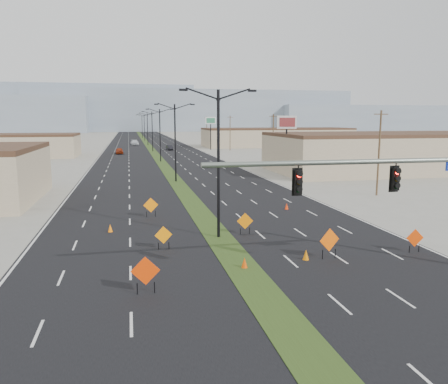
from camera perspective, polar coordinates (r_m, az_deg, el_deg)
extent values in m
plane|color=gray|center=(19.43, 6.63, -15.15)|extent=(600.00, 600.00, 0.00)
cube|color=black|center=(117.11, -9.39, 5.40)|extent=(25.00, 400.00, 0.02)
cube|color=#2D4016|center=(117.11, -9.39, 5.40)|extent=(2.00, 400.00, 0.04)
cube|color=tan|center=(105.16, -26.74, 5.30)|extent=(30.00, 14.00, 4.50)
cube|color=tan|center=(73.62, 20.64, 4.73)|extent=(36.00, 18.00, 5.50)
cube|color=tan|center=(134.17, 6.90, 7.03)|extent=(44.00, 16.00, 5.00)
cube|color=gray|center=(320.04, -4.06, 10.52)|extent=(220.00, 50.00, 28.00)
cube|color=gray|center=(358.59, 19.24, 9.11)|extent=(160.00, 50.00, 18.00)
cube|color=gray|center=(337.64, -16.61, 10.44)|extent=(140.00, 50.00, 32.00)
cylinder|color=slate|center=(21.79, 18.30, 3.80)|extent=(16.00, 0.24, 0.24)
cube|color=black|center=(20.35, 9.64, 1.28)|extent=(0.50, 0.28, 1.30)
sphere|color=#FF0C05|center=(20.15, 9.83, 2.20)|extent=(0.22, 0.22, 0.22)
cube|color=black|center=(22.68, 21.45, 1.59)|extent=(0.50, 0.28, 1.30)
sphere|color=#FF0C05|center=(22.50, 21.73, 2.41)|extent=(0.22, 0.22, 0.22)
cylinder|color=black|center=(29.43, -0.73, 3.48)|extent=(0.20, 0.20, 10.00)
cube|color=black|center=(28.96, -5.34, 13.15)|extent=(0.55, 0.24, 0.14)
cube|color=black|center=(29.87, 3.69, 13.06)|extent=(0.55, 0.24, 0.14)
cylinder|color=black|center=(57.06, -6.38, 6.33)|extent=(0.20, 0.20, 10.00)
cube|color=black|center=(56.82, -8.83, 11.26)|extent=(0.55, 0.24, 0.14)
cube|color=black|center=(57.29, -4.14, 11.33)|extent=(0.55, 0.24, 0.14)
cylinder|color=black|center=(84.94, -8.35, 7.31)|extent=(0.20, 0.20, 10.00)
cube|color=black|center=(84.78, -10.01, 10.61)|extent=(0.55, 0.24, 0.14)
cube|color=black|center=(85.09, -6.86, 10.68)|extent=(0.55, 0.24, 0.14)
cylinder|color=black|center=(112.88, -9.35, 7.79)|extent=(0.20, 0.20, 10.00)
cube|color=black|center=(112.75, -10.60, 10.27)|extent=(0.55, 0.24, 0.14)
cube|color=black|center=(112.99, -8.23, 10.33)|extent=(0.55, 0.24, 0.14)
cylinder|color=black|center=(140.84, -9.95, 8.09)|extent=(0.20, 0.20, 10.00)
cube|color=black|center=(140.74, -10.96, 10.07)|extent=(0.55, 0.24, 0.14)
cube|color=black|center=(140.93, -9.06, 10.13)|extent=(0.55, 0.24, 0.14)
cylinder|color=black|center=(168.81, -10.36, 8.28)|extent=(0.20, 0.20, 10.00)
cube|color=black|center=(168.73, -11.20, 9.94)|extent=(0.55, 0.24, 0.14)
cube|color=black|center=(168.89, -9.61, 9.99)|extent=(0.55, 0.24, 0.14)
cylinder|color=black|center=(196.79, -10.64, 8.42)|extent=(0.20, 0.20, 10.00)
cube|color=black|center=(196.72, -11.37, 9.84)|extent=(0.55, 0.24, 0.14)
cube|color=black|center=(196.86, -10.01, 9.88)|extent=(0.55, 0.24, 0.14)
cylinder|color=#4C3823|center=(49.17, 19.58, 4.76)|extent=(0.20, 0.20, 9.00)
cube|color=#4C3823|center=(49.04, 19.84, 9.54)|extent=(1.60, 0.10, 0.10)
cylinder|color=#4C3823|center=(81.00, 6.43, 6.89)|extent=(0.20, 0.20, 9.00)
cube|color=#4C3823|center=(80.92, 6.48, 9.79)|extent=(1.60, 0.10, 0.10)
cylinder|color=#4C3823|center=(114.69, 0.80, 7.69)|extent=(0.20, 0.20, 9.00)
cube|color=#4C3823|center=(114.63, 0.81, 9.74)|extent=(1.60, 0.10, 0.10)
cylinder|color=#4C3823|center=(148.98, -2.26, 8.10)|extent=(0.20, 0.20, 9.00)
cube|color=#4C3823|center=(148.94, -2.27, 9.67)|extent=(1.60, 0.10, 0.10)
imported|color=#972C10|center=(105.97, -13.51, 5.24)|extent=(1.91, 4.34, 1.45)
imported|color=black|center=(117.14, -7.11, 5.77)|extent=(1.74, 4.04, 1.29)
imported|color=silver|center=(141.11, -11.60, 6.34)|extent=(2.57, 5.73, 1.63)
cube|color=#E53804|center=(20.88, -10.23, -10.10)|extent=(1.36, 0.09, 1.36)
cylinder|color=black|center=(21.17, -11.26, -12.31)|extent=(0.05, 0.05, 0.57)
cylinder|color=black|center=(21.19, -9.07, -12.22)|extent=(0.05, 0.05, 0.57)
cube|color=orange|center=(27.67, -7.91, -5.58)|extent=(1.11, 0.19, 1.12)
cylinder|color=black|center=(27.83, -8.55, -7.00)|extent=(0.05, 0.05, 0.46)
cylinder|color=black|center=(27.88, -7.21, -6.94)|extent=(0.05, 0.05, 0.46)
cube|color=orange|center=(36.80, -9.54, -1.70)|extent=(1.23, 0.14, 1.23)
cylinder|color=black|center=(36.94, -10.07, -2.89)|extent=(0.05, 0.05, 0.51)
cylinder|color=black|center=(36.97, -8.95, -2.85)|extent=(0.05, 0.05, 0.51)
cube|color=orange|center=(30.96, 2.77, -3.81)|extent=(1.16, 0.13, 1.16)
cylinder|color=black|center=(31.05, 2.15, -5.14)|extent=(0.05, 0.05, 0.48)
cylinder|color=black|center=(31.22, 3.36, -5.07)|extent=(0.05, 0.05, 0.48)
cube|color=#FF5B05|center=(26.26, 13.61, -6.10)|extent=(1.35, 0.36, 1.38)
cylinder|color=black|center=(26.33, 12.75, -7.97)|extent=(0.05, 0.05, 0.57)
cylinder|color=black|center=(26.67, 14.32, -7.81)|extent=(0.05, 0.05, 0.57)
cube|color=#DB3A04|center=(29.19, 23.67, -5.51)|extent=(1.11, 0.13, 1.12)
cylinder|color=black|center=(29.19, 23.06, -6.89)|extent=(0.05, 0.05, 0.46)
cylinder|color=black|center=(29.56, 24.10, -6.76)|extent=(0.05, 0.05, 0.46)
cone|color=#DB4604|center=(24.21, 2.69, -9.25)|extent=(0.38, 0.38, 0.62)
cone|color=#D57004|center=(25.99, 10.65, -8.07)|extent=(0.42, 0.42, 0.62)
cone|color=#FF3305|center=(39.93, 8.18, -1.87)|extent=(0.42, 0.42, 0.57)
cone|color=orange|center=(32.71, -14.64, -4.60)|extent=(0.39, 0.39, 0.59)
cylinder|color=black|center=(64.43, 8.12, 5.36)|extent=(0.24, 0.24, 7.10)
cube|color=white|center=(64.27, 8.21, 9.01)|extent=(2.79, 1.10, 1.87)
cube|color=maroon|center=(64.08, 8.27, 9.01)|extent=(2.17, 0.66, 1.31)
cylinder|color=black|center=(117.59, -1.75, 7.29)|extent=(0.24, 0.24, 7.18)
cube|color=white|center=(117.50, -1.76, 9.32)|extent=(2.84, 0.39, 1.89)
cube|color=#317B57|center=(117.31, -1.74, 9.32)|extent=(2.27, 0.08, 1.32)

